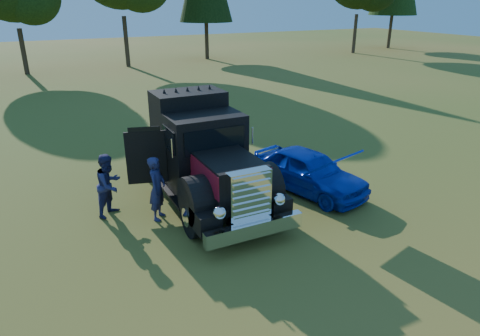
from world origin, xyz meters
name	(u,v)px	position (x,y,z in m)	size (l,w,h in m)	color
ground	(245,240)	(0.00, 0.00, 0.00)	(120.00, 120.00, 0.00)	#365719
diamond_t_truck	(200,156)	(-0.01, 2.83, 1.28)	(3.35, 7.16, 3.00)	black
hotrod_coupe	(309,171)	(3.05, 1.70, 0.66)	(2.48, 4.30, 1.89)	#0819BC
spectator_near	(157,188)	(-1.55, 2.04, 0.87)	(0.64, 0.42, 1.75)	#22284F
spectator_far	(109,185)	(-2.64, 2.85, 0.87)	(0.84, 0.66, 1.74)	#212A4F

